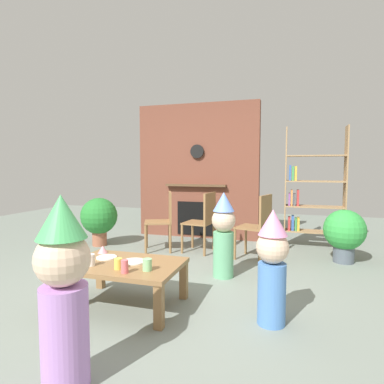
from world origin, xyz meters
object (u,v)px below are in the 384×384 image
(paper_plate_front, at_px, (107,257))
(dining_chair_left, at_px, (164,217))
(paper_cup_near_left, at_px, (125,267))
(child_with_cone_hat, at_px, (63,287))
(coffee_table, at_px, (125,269))
(potted_plant_tall, at_px, (344,232))
(child_in_pink, at_px, (272,264))
(paper_cup_far_left, at_px, (147,265))
(potted_plant_short, at_px, (99,217))
(paper_cup_center, at_px, (118,264))
(birthday_cake_slice, at_px, (103,249))
(paper_cup_near_right, at_px, (91,260))
(dining_chair_middle, at_px, (204,219))
(child_by_the_chairs, at_px, (223,232))
(dining_chair_right, at_px, (259,223))
(paper_plate_rear, at_px, (133,262))
(bookshelf, at_px, (309,193))

(paper_plate_front, bearing_deg, dining_chair_left, 94.35)
(paper_cup_near_left, bearing_deg, child_with_cone_hat, -85.05)
(coffee_table, xyz_separation_m, paper_plate_front, (-0.25, 0.09, 0.07))
(potted_plant_tall, bearing_deg, child_in_pink, -112.62)
(paper_cup_far_left, xyz_separation_m, potted_plant_short, (-1.80, 2.02, 0.02))
(child_in_pink, xyz_separation_m, potted_plant_short, (-2.81, 1.85, -0.03))
(paper_cup_center, xyz_separation_m, birthday_cake_slice, (-0.42, 0.41, -0.01))
(paper_cup_near_right, height_order, dining_chair_middle, dining_chair_middle)
(paper_cup_near_right, xyz_separation_m, child_by_the_chairs, (0.96, 1.18, 0.07))
(coffee_table, bearing_deg, dining_chair_middle, 83.59)
(paper_cup_near_left, bearing_deg, dining_chair_right, 66.47)
(coffee_table, bearing_deg, paper_cup_near_right, -147.50)
(paper_cup_near_right, relative_size, dining_chair_left, 0.12)
(paper_cup_center, xyz_separation_m, dining_chair_left, (-0.42, 2.08, 0.07))
(paper_plate_rear, bearing_deg, child_by_the_chairs, 56.47)
(paper_cup_center, relative_size, birthday_cake_slice, 0.93)
(paper_plate_rear, xyz_separation_m, child_in_pink, (1.24, -0.01, 0.09))
(child_with_cone_hat, xyz_separation_m, child_in_pink, (1.10, 1.11, -0.10))
(birthday_cake_slice, relative_size, child_with_cone_hat, 0.09)
(paper_cup_near_right, height_order, potted_plant_short, potted_plant_short)
(bookshelf, xyz_separation_m, paper_plate_front, (-1.97, -2.70, -0.45))
(child_in_pink, bearing_deg, potted_plant_short, -34.92)
(birthday_cake_slice, distance_m, dining_chair_right, 2.14)
(bookshelf, bearing_deg, paper_cup_near_right, -123.69)
(paper_cup_near_right, relative_size, child_with_cone_hat, 0.09)
(birthday_cake_slice, bearing_deg, dining_chair_middle, 70.53)
(paper_plate_rear, distance_m, dining_chair_middle, 1.93)
(coffee_table, distance_m, paper_plate_rear, 0.10)
(paper_plate_front, distance_m, child_with_cone_hat, 1.27)
(bookshelf, relative_size, potted_plant_short, 2.44)
(paper_cup_center, xyz_separation_m, child_by_the_chairs, (0.68, 1.19, 0.08))
(dining_chair_middle, bearing_deg, child_in_pink, 127.61)
(child_by_the_chairs, bearing_deg, potted_plant_short, -76.57)
(paper_cup_far_left, distance_m, dining_chair_middle, 2.11)
(paper_plate_front, height_order, dining_chair_middle, dining_chair_middle)
(birthday_cake_slice, bearing_deg, dining_chair_left, 90.02)
(paper_cup_near_left, xyz_separation_m, paper_plate_front, (-0.38, 0.34, -0.05))
(paper_cup_center, xyz_separation_m, child_with_cone_hat, (0.18, -0.90, 0.15))
(dining_chair_right, bearing_deg, child_in_pink, 115.30)
(birthday_cake_slice, relative_size, potted_plant_short, 0.13)
(coffee_table, height_order, paper_cup_near_left, paper_cup_near_left)
(paper_cup_far_left, relative_size, child_with_cone_hat, 0.09)
(birthday_cake_slice, distance_m, child_with_cone_hat, 1.45)
(bookshelf, relative_size, birthday_cake_slice, 19.00)
(paper_cup_near_left, height_order, child_with_cone_hat, child_with_cone_hat)
(paper_cup_center, bearing_deg, birthday_cake_slice, 135.36)
(coffee_table, bearing_deg, dining_chair_right, 60.47)
(child_with_cone_hat, bearing_deg, paper_plate_rear, -3.50)
(paper_plate_front, relative_size, potted_plant_short, 0.25)
(bookshelf, bearing_deg, dining_chair_left, -157.23)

